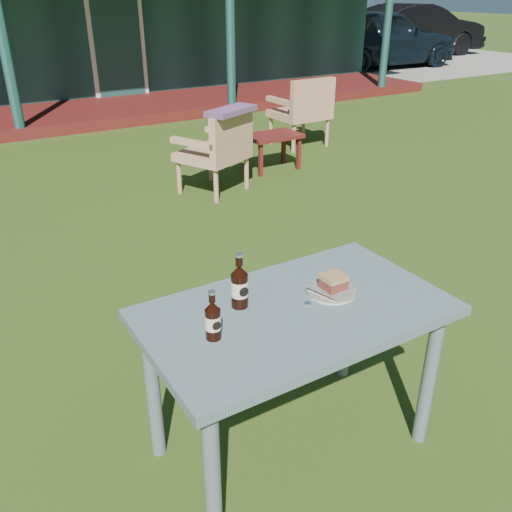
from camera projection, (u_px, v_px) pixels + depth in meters
ground at (156, 292)px, 3.66m from camera, size 80.00×80.00×0.00m
gravel_strip at (395, 61)px, 15.05m from camera, size 9.00×6.00×0.02m
car_near at (378, 38)px, 13.54m from camera, size 4.28×1.84×1.44m
car_far at (415, 30)px, 15.98m from camera, size 4.45×1.79×1.44m
cafe_table at (295, 330)px, 2.16m from camera, size 1.20×0.70×0.72m
plate at (331, 291)px, 2.22m from camera, size 0.20×0.20×0.01m
cake_slice at (334, 281)px, 2.21m from camera, size 0.09×0.09×0.06m
fork at (320, 294)px, 2.18m from camera, size 0.05×0.14×0.00m
cola_bottle_near at (240, 286)px, 2.09m from camera, size 0.07×0.07×0.23m
cola_bottle_far at (213, 320)px, 1.90m from camera, size 0.06×0.06×0.19m
bottle_cap at (308, 304)px, 2.14m from camera, size 0.03×0.03×0.01m
armchair_left at (219, 148)px, 5.24m from camera, size 0.77×0.75×0.80m
armchair_right at (304, 108)px, 6.80m from camera, size 0.65×0.62×0.86m
floral_throw at (231, 111)px, 4.99m from camera, size 0.59×0.42×0.05m
side_table at (273, 139)px, 5.98m from camera, size 0.60×0.40×0.40m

